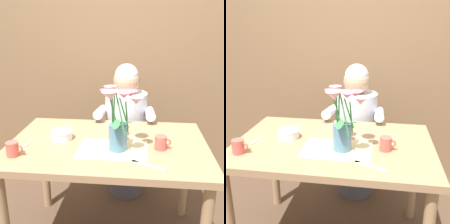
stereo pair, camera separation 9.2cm
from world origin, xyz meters
TOP-DOWN VIEW (x-y plane):
  - wood_panel_backdrop at (0.00, 1.05)m, footprint 4.00×0.10m
  - dining_table at (0.00, 0.00)m, footprint 1.20×0.80m
  - seated_person at (0.08, 0.62)m, footprint 0.45×0.47m
  - striped_placemat at (0.04, -0.10)m, footprint 0.40×0.28m
  - flower_vase at (0.07, -0.10)m, footprint 0.27×0.28m
  - ceramic_bowl at (-0.29, 0.03)m, footprint 0.14×0.14m
  - dinner_knife at (0.24, -0.27)m, footprint 0.18×0.10m
  - ceramic_mug at (0.32, -0.06)m, footprint 0.09×0.07m
  - tea_cup at (-0.50, -0.23)m, footprint 0.09×0.07m
  - spoon_0 at (-0.29, 0.24)m, footprint 0.05×0.12m
  - spoon_1 at (-0.48, -0.07)m, footprint 0.02×0.12m
  - spoon_2 at (0.17, 0.07)m, footprint 0.08×0.11m

SIDE VIEW (x-z plane):
  - seated_person at x=0.08m, z-range 0.00..1.13m
  - dining_table at x=0.00m, z-range 0.27..1.01m
  - striped_placemat at x=0.04m, z-range 0.74..0.74m
  - dinner_knife at x=0.24m, z-range 0.74..0.74m
  - spoon_0 at x=-0.29m, z-range 0.74..0.75m
  - spoon_1 at x=-0.48m, z-range 0.74..0.75m
  - spoon_2 at x=0.17m, z-range 0.74..0.75m
  - ceramic_bowl at x=-0.29m, z-range 0.74..0.80m
  - ceramic_mug at x=0.32m, z-range 0.74..0.82m
  - tea_cup at x=-0.50m, z-range 0.74..0.82m
  - flower_vase at x=0.07m, z-range 0.75..1.12m
  - wood_panel_backdrop at x=0.00m, z-range 0.00..2.50m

